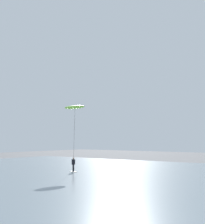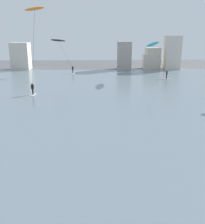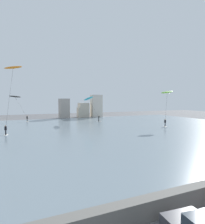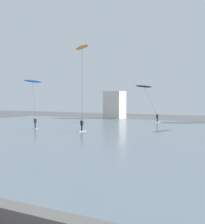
# 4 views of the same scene
# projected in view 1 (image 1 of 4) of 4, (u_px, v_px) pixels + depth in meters

# --- Properties ---
(kitesurfer_lime) EXTENTS (3.74, 2.42, 8.01)m
(kitesurfer_lime) POSITION_uv_depth(u_px,v_px,m) (75.00, 111.00, 40.54)
(kitesurfer_lime) COLOR silver
(kitesurfer_lime) RESTS_ON water_bay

